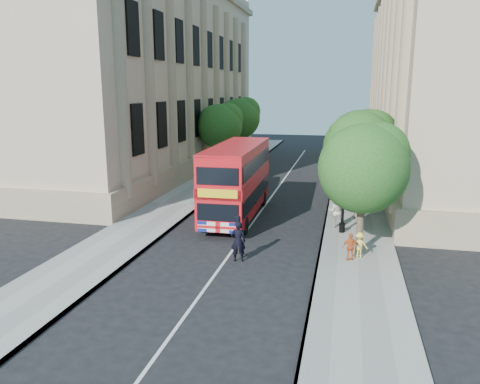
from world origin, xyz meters
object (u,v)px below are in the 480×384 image
Objects in this scene: lamp_post at (344,188)px; police_constable at (238,241)px; box_van at (236,174)px; woman_pedestrian at (336,211)px; double_decker_bus at (237,179)px.

lamp_post is 2.82× the size of police_constable.
box_van is at bearing 131.24° from lamp_post.
box_van is (-7.89, 9.00, -1.22)m from lamp_post.
woman_pedestrian reaches higher than police_constable.
double_decker_bus is 7.26m from box_van.
lamp_post reaches higher than double_decker_bus.
double_decker_bus reaches higher than box_van.
woman_pedestrian is at bearing -52.60° from box_van.
lamp_post is at bearing -19.52° from double_decker_bus.
police_constable is at bearing -131.53° from lamp_post.
lamp_post is at bearing -147.04° from police_constable.
double_decker_bus is 5.18× the size of woman_pedestrian.
double_decker_bus is at bearing -11.99° from woman_pedestrian.
double_decker_bus is 1.94× the size of box_van.
box_van is 2.59× the size of police_constable.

